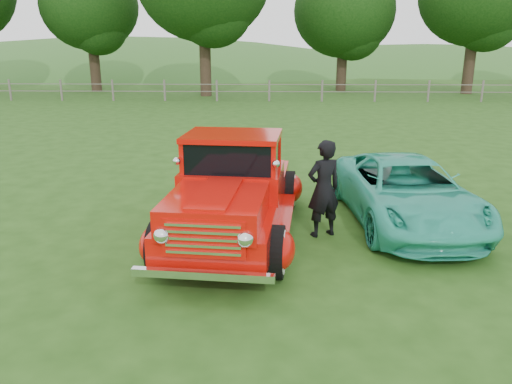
{
  "coord_description": "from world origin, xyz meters",
  "views": [
    {
      "loc": [
        0.1,
        -6.86,
        3.16
      ],
      "look_at": [
        -0.14,
        1.2,
        0.76
      ],
      "focal_mm": 35.0,
      "sensor_mm": 36.0,
      "label": 1
    }
  ],
  "objects_px": {
    "red_pickup": "(234,191)",
    "teal_sedan": "(406,192)",
    "tree_mid_west": "(89,6)",
    "tree_near_east": "(344,12)",
    "man": "(324,189)"
  },
  "relations": [
    {
      "from": "red_pickup",
      "to": "teal_sedan",
      "type": "bearing_deg",
      "value": 18.53
    },
    {
      "from": "red_pickup",
      "to": "tree_mid_west",
      "type": "bearing_deg",
      "value": 118.4
    },
    {
      "from": "tree_mid_west",
      "to": "tree_near_east",
      "type": "bearing_deg",
      "value": 3.37
    },
    {
      "from": "tree_near_east",
      "to": "man",
      "type": "relative_size",
      "value": 5.0
    },
    {
      "from": "red_pickup",
      "to": "teal_sedan",
      "type": "xyz_separation_m",
      "value": [
        3.07,
        0.72,
        -0.2
      ]
    },
    {
      "from": "tree_mid_west",
      "to": "red_pickup",
      "type": "xyz_separation_m",
      "value": [
        11.49,
        -26.86,
        -4.75
      ]
    },
    {
      "from": "tree_mid_west",
      "to": "teal_sedan",
      "type": "height_order",
      "value": "tree_mid_west"
    },
    {
      "from": "red_pickup",
      "to": "man",
      "type": "height_order",
      "value": "red_pickup"
    },
    {
      "from": "teal_sedan",
      "to": "man",
      "type": "bearing_deg",
      "value": -160.86
    },
    {
      "from": "red_pickup",
      "to": "teal_sedan",
      "type": "height_order",
      "value": "red_pickup"
    },
    {
      "from": "red_pickup",
      "to": "man",
      "type": "bearing_deg",
      "value": 6.87
    },
    {
      "from": "tree_near_east",
      "to": "red_pickup",
      "type": "distance_m",
      "value": 28.74
    },
    {
      "from": "teal_sedan",
      "to": "man",
      "type": "xyz_separation_m",
      "value": [
        -1.56,
        -0.68,
        0.24
      ]
    },
    {
      "from": "tree_mid_west",
      "to": "man",
      "type": "height_order",
      "value": "tree_mid_west"
    },
    {
      "from": "teal_sedan",
      "to": "tree_near_east",
      "type": "bearing_deg",
      "value": 80.44
    }
  ]
}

